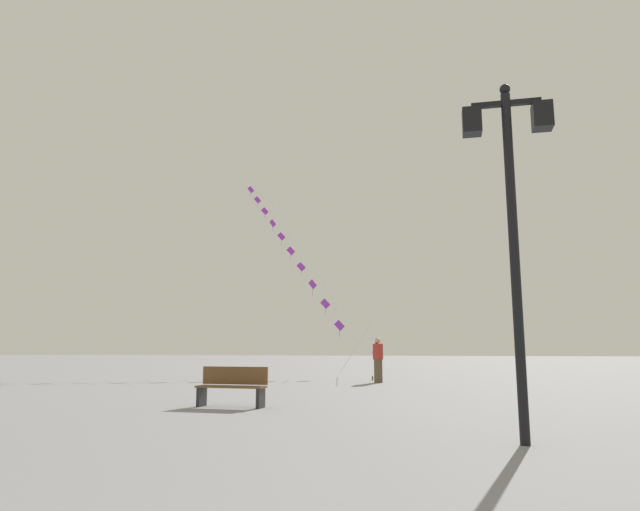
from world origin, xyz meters
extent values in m
plane|color=gray|center=(0.00, 20.00, 0.00)|extent=(160.00, 160.00, 0.00)
cylinder|color=black|center=(1.59, 8.18, 2.56)|extent=(0.14, 0.14, 5.12)
sphere|color=black|center=(1.59, 8.18, 5.20)|extent=(0.16, 0.16, 0.16)
cube|color=black|center=(1.59, 8.18, 4.97)|extent=(1.01, 0.08, 0.08)
cube|color=black|center=(1.08, 8.18, 4.72)|extent=(0.28, 0.28, 0.40)
cube|color=beige|center=(1.08, 8.18, 4.72)|extent=(0.19, 0.19, 0.30)
cube|color=black|center=(2.09, 8.18, 4.72)|extent=(0.28, 0.28, 0.40)
cube|color=beige|center=(2.09, 8.18, 4.72)|extent=(0.19, 0.19, 0.30)
cylinder|color=brown|center=(-2.34, 23.19, 0.09)|extent=(0.06, 0.06, 0.18)
cylinder|color=silver|center=(-3.23, 24.34, 1.27)|extent=(1.81, 2.31, 2.19)
cylinder|color=silver|center=(-4.58, 26.07, 2.91)|extent=(0.94, 1.19, 1.13)
cylinder|color=silver|center=(-5.50, 27.24, 4.03)|extent=(0.94, 1.19, 1.13)
cylinder|color=silver|center=(-6.41, 28.41, 5.14)|extent=(0.94, 1.19, 1.13)
cylinder|color=silver|center=(-7.32, 29.58, 6.25)|extent=(0.94, 1.19, 1.13)
cylinder|color=silver|center=(-8.24, 30.76, 7.37)|extent=(0.94, 1.19, 1.13)
cylinder|color=silver|center=(-9.15, 31.93, 8.48)|extent=(0.94, 1.19, 1.13)
cylinder|color=silver|center=(-10.07, 33.10, 9.59)|extent=(0.94, 1.19, 1.13)
cylinder|color=silver|center=(-10.98, 34.27, 10.71)|extent=(0.94, 1.19, 1.13)
cylinder|color=silver|center=(-11.89, 35.44, 11.82)|extent=(0.94, 1.19, 1.13)
cube|color=purple|center=(-4.13, 25.48, 2.35)|extent=(0.47, 0.24, 0.52)
cylinder|color=purple|center=(-4.13, 25.48, 1.98)|extent=(0.03, 0.04, 0.32)
cube|color=purple|center=(-5.04, 26.65, 3.47)|extent=(0.48, 0.22, 0.52)
cylinder|color=purple|center=(-5.04, 26.65, 3.08)|extent=(0.03, 0.03, 0.35)
cube|color=purple|center=(-5.95, 27.83, 4.58)|extent=(0.36, 0.39, 0.52)
cylinder|color=purple|center=(-5.95, 27.83, 4.16)|extent=(0.06, 0.06, 0.42)
cube|color=purple|center=(-6.87, 29.00, 5.70)|extent=(0.48, 0.23, 0.52)
cylinder|color=purple|center=(-6.87, 29.00, 5.35)|extent=(0.02, 0.02, 0.27)
cube|color=purple|center=(-7.78, 30.17, 6.81)|extent=(0.47, 0.26, 0.52)
cylinder|color=purple|center=(-7.78, 30.17, 6.45)|extent=(0.04, 0.06, 0.29)
cube|color=purple|center=(-8.69, 31.34, 7.92)|extent=(0.45, 0.29, 0.52)
cylinder|color=purple|center=(-8.69, 31.34, 7.52)|extent=(0.04, 0.05, 0.38)
cube|color=purple|center=(-9.61, 32.51, 9.04)|extent=(0.33, 0.42, 0.52)
cylinder|color=purple|center=(-9.61, 32.51, 8.67)|extent=(0.05, 0.04, 0.31)
cube|color=purple|center=(-10.52, 33.69, 10.15)|extent=(0.46, 0.27, 0.52)
cylinder|color=purple|center=(-10.52, 33.69, 9.79)|extent=(0.04, 0.05, 0.30)
cube|color=purple|center=(-11.44, 34.86, 11.26)|extent=(0.43, 0.32, 0.52)
cylinder|color=purple|center=(-11.44, 34.86, 10.91)|extent=(0.04, 0.05, 0.28)
cube|color=purple|center=(-12.35, 36.03, 12.38)|extent=(0.40, 0.35, 0.52)
cylinder|color=purple|center=(-12.35, 36.03, 12.00)|extent=(0.03, 0.03, 0.33)
cube|color=brown|center=(-1.94, 21.78, 0.45)|extent=(0.34, 0.36, 0.90)
cube|color=#B22D26|center=(-1.94, 21.78, 1.18)|extent=(0.42, 0.45, 0.60)
sphere|color=tan|center=(-1.94, 21.78, 1.60)|extent=(0.22, 0.22, 0.22)
cylinder|color=#B22D26|center=(-2.07, 21.96, 1.35)|extent=(0.30, 0.37, 0.50)
cube|color=brown|center=(-4.18, 12.01, 0.45)|extent=(1.62, 0.50, 0.04)
cube|color=brown|center=(-4.17, 12.22, 0.69)|extent=(1.60, 0.12, 0.40)
cube|color=#262628|center=(-4.90, 12.05, 0.23)|extent=(0.10, 0.38, 0.45)
cube|color=#262628|center=(-3.47, 11.98, 0.23)|extent=(0.10, 0.38, 0.45)
camera|label=1|loc=(0.53, -0.19, 1.31)|focal=31.34mm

